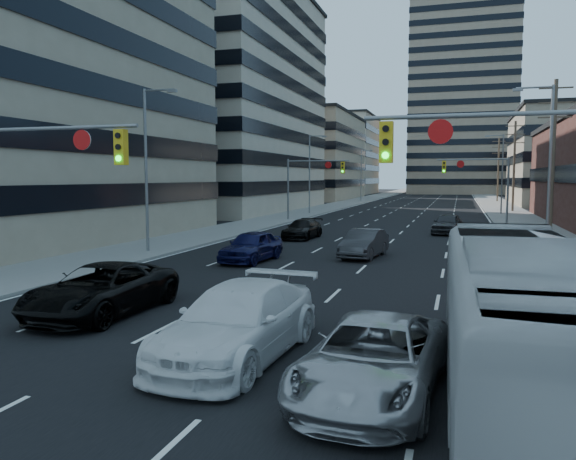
% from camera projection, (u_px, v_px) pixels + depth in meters
% --- Properties ---
extents(ground, '(400.00, 400.00, 0.00)m').
position_uv_depth(ground, '(65.00, 438.00, 9.11)').
color(ground, black).
rests_on(ground, ground).
extents(road_surface, '(18.00, 300.00, 0.02)m').
position_uv_depth(road_surface, '(433.00, 195.00, 132.85)').
color(road_surface, black).
rests_on(road_surface, ground).
extents(sidewalk_left, '(5.00, 300.00, 0.15)m').
position_uv_depth(sidewalk_left, '(385.00, 195.00, 136.20)').
color(sidewalk_left, slate).
rests_on(sidewalk_left, ground).
extents(sidewalk_right, '(5.00, 300.00, 0.15)m').
position_uv_depth(sidewalk_right, '(485.00, 196.00, 129.49)').
color(sidewalk_right, slate).
rests_on(sidewalk_right, ground).
extents(office_left_mid, '(26.00, 34.00, 28.00)m').
position_uv_depth(office_left_mid, '(197.00, 102.00, 72.80)').
color(office_left_mid, '#ADA089').
rests_on(office_left_mid, ground).
extents(office_left_far, '(20.00, 30.00, 16.00)m').
position_uv_depth(office_left_far, '(302.00, 158.00, 110.56)').
color(office_left_far, gray).
rests_on(office_left_far, ground).
extents(apartment_tower, '(26.00, 26.00, 58.00)m').
position_uv_depth(apartment_tower, '(463.00, 83.00, 147.44)').
color(apartment_tower, gray).
rests_on(apartment_tower, ground).
extents(bg_block_left, '(24.00, 24.00, 20.00)m').
position_uv_depth(bg_block_left, '(328.00, 156.00, 149.61)').
color(bg_block_left, '#ADA089').
rests_on(bg_block_left, ground).
extents(signal_near_left, '(6.59, 0.33, 6.00)m').
position_uv_depth(signal_near_left, '(33.00, 174.00, 18.49)').
color(signal_near_left, slate).
rests_on(signal_near_left, ground).
extents(signal_near_right, '(6.59, 0.33, 6.00)m').
position_uv_depth(signal_near_right, '(520.00, 173.00, 14.14)').
color(signal_near_right, slate).
rests_on(signal_near_right, ground).
extents(signal_far_left, '(6.09, 0.33, 6.00)m').
position_uv_depth(signal_far_left, '(311.00, 177.00, 53.78)').
color(signal_far_left, slate).
rests_on(signal_far_left, ground).
extents(signal_far_right, '(6.09, 0.33, 6.00)m').
position_uv_depth(signal_far_right, '(480.00, 177.00, 49.29)').
color(signal_far_right, slate).
rests_on(signal_far_right, ground).
extents(utility_pole_block, '(2.20, 0.28, 11.00)m').
position_uv_depth(utility_pole_block, '(553.00, 155.00, 39.28)').
color(utility_pole_block, '#4C3D2D').
rests_on(utility_pole_block, ground).
extents(utility_pole_midblock, '(2.20, 0.28, 11.00)m').
position_uv_depth(utility_pole_midblock, '(514.00, 165.00, 67.83)').
color(utility_pole_midblock, '#4C3D2D').
rests_on(utility_pole_midblock, ground).
extents(utility_pole_distant, '(2.20, 0.28, 11.00)m').
position_uv_depth(utility_pole_distant, '(498.00, 168.00, 96.39)').
color(utility_pole_distant, '#4C3D2D').
rests_on(utility_pole_distant, ground).
extents(streetlight_left_near, '(2.03, 0.22, 9.00)m').
position_uv_depth(streetlight_left_near, '(148.00, 162.00, 30.69)').
color(streetlight_left_near, slate).
rests_on(streetlight_left_near, ground).
extents(streetlight_left_mid, '(2.03, 0.22, 9.00)m').
position_uv_depth(streetlight_left_mid, '(311.00, 170.00, 64.01)').
color(streetlight_left_mid, slate).
rests_on(streetlight_left_mid, ground).
extents(streetlight_left_far, '(2.03, 0.22, 9.00)m').
position_uv_depth(streetlight_left_far, '(362.00, 173.00, 97.32)').
color(streetlight_left_far, slate).
rests_on(streetlight_left_far, ground).
extents(streetlight_right_near, '(2.03, 0.22, 9.00)m').
position_uv_depth(streetlight_right_near, '(547.00, 161.00, 29.41)').
color(streetlight_right_near, slate).
rests_on(streetlight_right_near, ground).
extents(streetlight_right_far, '(2.03, 0.22, 9.00)m').
position_uv_depth(streetlight_right_far, '(501.00, 170.00, 62.73)').
color(streetlight_right_far, slate).
rests_on(streetlight_right_far, ground).
extents(black_pickup, '(2.69, 5.66, 1.56)m').
position_uv_depth(black_pickup, '(102.00, 290.00, 17.19)').
color(black_pickup, black).
rests_on(black_pickup, ground).
extents(white_van, '(2.77, 6.02, 1.71)m').
position_uv_depth(white_van, '(238.00, 322.00, 13.06)').
color(white_van, white).
rests_on(white_van, ground).
extents(silver_suv, '(2.83, 5.46, 1.47)m').
position_uv_depth(silver_suv, '(374.00, 358.00, 10.83)').
color(silver_suv, '#A1A2A6').
rests_on(silver_suv, ground).
extents(transit_bus, '(2.94, 11.32, 3.14)m').
position_uv_depth(transit_bus, '(525.00, 325.00, 10.06)').
color(transit_bus, '#BDBDBD').
rests_on(transit_bus, ground).
extents(sedan_blue, '(2.25, 4.74, 1.56)m').
position_uv_depth(sedan_blue, '(251.00, 246.00, 28.09)').
color(sedan_blue, '#0E0F39').
rests_on(sedan_blue, ground).
extents(sedan_grey_center, '(2.09, 4.66, 1.48)m').
position_uv_depth(sedan_grey_center, '(364.00, 244.00, 29.56)').
color(sedan_grey_center, '#2F2F32').
rests_on(sedan_grey_center, ground).
extents(sedan_black_far, '(2.10, 4.68, 1.33)m').
position_uv_depth(sedan_black_far, '(302.00, 229.00, 38.63)').
color(sedan_black_far, black).
rests_on(sedan_black_far, ground).
extents(sedan_grey_right, '(2.44, 4.78, 1.56)m').
position_uv_depth(sedan_grey_right, '(448.00, 224.00, 41.84)').
color(sedan_grey_right, '#2C2C2E').
rests_on(sedan_grey_right, ground).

